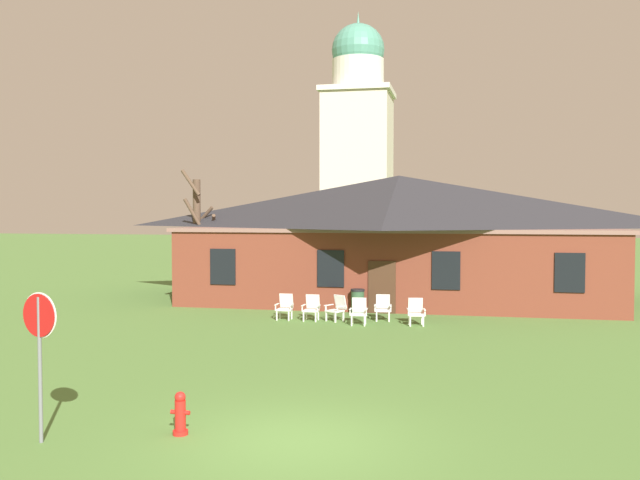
% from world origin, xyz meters
% --- Properties ---
extents(ground_plane, '(200.00, 200.00, 0.00)m').
position_xyz_m(ground_plane, '(0.00, 0.00, 0.00)').
color(ground_plane, '#517A38').
extents(brick_building, '(19.09, 10.40, 5.74)m').
position_xyz_m(brick_building, '(-0.00, 20.39, 2.93)').
color(brick_building, brown).
rests_on(brick_building, ground).
extents(dome_tower, '(5.18, 5.18, 18.74)m').
position_xyz_m(dome_tower, '(-4.63, 38.35, 8.55)').
color(dome_tower, beige).
rests_on(dome_tower, ground).
extents(stop_sign, '(0.78, 0.24, 2.65)m').
position_xyz_m(stop_sign, '(-4.37, -0.95, 1.89)').
color(stop_sign, slate).
rests_on(stop_sign, ground).
extents(lawn_chair_by_porch, '(0.64, 0.67, 0.96)m').
position_xyz_m(lawn_chair_by_porch, '(-3.61, 13.14, 0.50)').
color(lawn_chair_by_porch, silver).
rests_on(lawn_chair_by_porch, ground).
extents(lawn_chair_near_door, '(0.65, 0.68, 0.96)m').
position_xyz_m(lawn_chair_near_door, '(-2.58, 13.09, 0.50)').
color(lawn_chair_near_door, silver).
rests_on(lawn_chair_near_door, ground).
extents(lawn_chair_left_end, '(0.84, 0.87, 0.96)m').
position_xyz_m(lawn_chair_left_end, '(-1.63, 13.18, 0.50)').
color(lawn_chair_left_end, white).
rests_on(lawn_chair_left_end, ground).
extents(lawn_chair_middle, '(0.67, 0.70, 0.96)m').
position_xyz_m(lawn_chair_middle, '(-0.72, 12.53, 0.50)').
color(lawn_chair_middle, silver).
rests_on(lawn_chair_middle, ground).
extents(lawn_chair_right_end, '(0.68, 0.72, 0.96)m').
position_xyz_m(lawn_chair_right_end, '(0.02, 13.66, 0.50)').
color(lawn_chair_right_end, white).
rests_on(lawn_chair_right_end, ground).
extents(lawn_chair_far_side, '(0.71, 0.74, 0.96)m').
position_xyz_m(lawn_chair_far_side, '(1.29, 12.87, 0.50)').
color(lawn_chair_far_side, white).
rests_on(lawn_chair_far_side, ground).
extents(bare_tree_beside_building, '(1.76, 1.86, 6.04)m').
position_xyz_m(bare_tree_beside_building, '(-9.35, 18.77, 3.03)').
color(bare_tree_beside_building, brown).
rests_on(bare_tree_beside_building, ground).
extents(fire_hydrant, '(0.36, 0.28, 0.79)m').
position_xyz_m(fire_hydrant, '(-2.14, -0.06, 0.38)').
color(fire_hydrant, red).
rests_on(fire_hydrant, ground).
extents(trash_bin, '(0.56, 0.56, 0.98)m').
position_xyz_m(trash_bin, '(-1.15, 15.10, 0.50)').
color(trash_bin, '#335638').
rests_on(trash_bin, ground).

